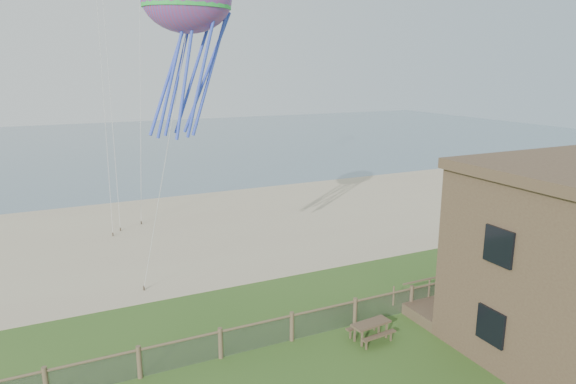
# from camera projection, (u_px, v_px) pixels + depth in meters

# --- Properties ---
(sand_beach) EXTENTS (72.00, 20.00, 0.02)m
(sand_beach) POSITION_uv_depth(u_px,v_px,m) (189.00, 231.00, 34.81)
(sand_beach) COLOR tan
(sand_beach) RESTS_ON ground
(ocean) EXTENTS (160.00, 68.00, 0.02)m
(ocean) POSITION_uv_depth(u_px,v_px,m) (109.00, 146.00, 73.41)
(ocean) COLOR slate
(ocean) RESTS_ON ground
(chainlink_fence) EXTENTS (36.20, 0.20, 1.25)m
(chainlink_fence) POSITION_uv_depth(u_px,v_px,m) (292.00, 328.00, 20.64)
(chainlink_fence) COLOR #4E3D2C
(chainlink_fence) RESTS_ON ground
(motel_deck) EXTENTS (15.00, 2.00, 0.50)m
(motel_deck) POSITION_uv_depth(u_px,v_px,m) (537.00, 287.00, 25.28)
(motel_deck) COLOR brown
(motel_deck) RESTS_ON ground
(picnic_table) EXTENTS (1.76, 1.40, 0.69)m
(picnic_table) POSITION_uv_depth(u_px,v_px,m) (371.00, 332.00, 20.76)
(picnic_table) COLOR brown
(picnic_table) RESTS_ON ground
(octopus_kite) EXTENTS (4.33, 3.72, 7.50)m
(octopus_kite) POSITION_uv_depth(u_px,v_px,m) (189.00, 47.00, 20.94)
(octopus_kite) COLOR red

